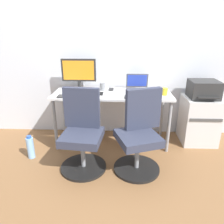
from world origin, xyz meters
name	(u,v)px	position (x,y,z in m)	size (l,w,h in m)	color
ground_plane	(112,141)	(0.00, 0.00, 0.00)	(5.28, 5.28, 0.00)	brown
back_wall	(113,48)	(0.00, 0.38, 1.30)	(4.40, 0.04, 2.60)	silver
desk	(112,98)	(0.00, 0.00, 0.67)	(1.60, 0.59, 0.75)	silver
office_chair_left	(82,134)	(-0.32, -0.61, 0.42)	(0.54, 0.54, 0.94)	black
office_chair_right	(139,135)	(0.34, -0.61, 0.42)	(0.56, 0.56, 0.94)	black
side_cabinet	(199,120)	(1.25, 0.07, 0.33)	(0.47, 0.48, 0.67)	silver
printer	(204,89)	(1.25, 0.07, 0.79)	(0.38, 0.40, 0.24)	#2D2D2D
water_bottle_on_floor	(31,147)	(-1.02, -0.47, 0.15)	(0.09, 0.09, 0.31)	#8CBFF2
desktop_monitor	(79,72)	(-0.47, 0.15, 1.00)	(0.48, 0.18, 0.43)	#262626
open_laptop	(137,86)	(0.35, 0.16, 0.80)	(0.31, 0.28, 0.22)	#4C4C51
keyboard_by_monitor	(71,96)	(-0.52, -0.22, 0.76)	(0.34, 0.12, 0.02)	#2D2D2D
keyboard_by_laptop	(138,97)	(0.33, -0.22, 0.76)	(0.34, 0.12, 0.02)	#2D2D2D
mouse_by_monitor	(138,94)	(0.34, -0.10, 0.76)	(0.06, 0.10, 0.03)	#515156
mouse_by_laptop	(161,91)	(0.67, 0.07, 0.76)	(0.06, 0.10, 0.03)	#B7B7B7
coffee_mug	(165,92)	(0.69, -0.08, 0.79)	(0.08, 0.08, 0.09)	yellow
pen_cup	(102,87)	(-0.14, 0.12, 0.80)	(0.07, 0.07, 0.10)	slate
phone_near_monitor	(111,89)	(-0.02, 0.17, 0.75)	(0.07, 0.14, 0.01)	black
phone_near_laptop	(101,94)	(-0.15, -0.07, 0.75)	(0.07, 0.14, 0.01)	black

